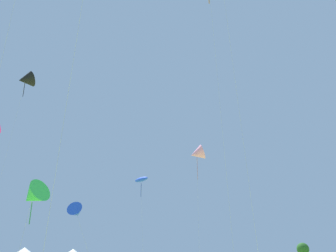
{
  "coord_description": "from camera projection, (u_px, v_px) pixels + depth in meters",
  "views": [
    {
      "loc": [
        -6.17,
        -2.83,
        1.93
      ],
      "look_at": [
        0.0,
        32.0,
        15.09
      ],
      "focal_mm": 37.5,
      "sensor_mm": 36.0,
      "label": 1
    }
  ],
  "objects": [
    {
      "name": "kite_black_delta",
      "position": [
        26.0,
        80.0,
        62.08
      ],
      "size": [
        4.36,
        3.92,
        33.05
      ],
      "color": "black",
      "rests_on": "ground"
    },
    {
      "name": "kite_green_delta",
      "position": [
        33.0,
        196.0,
        25.97
      ],
      "size": [
        2.89,
        2.84,
        7.33
      ],
      "color": "green",
      "rests_on": "ground"
    },
    {
      "name": "kite_pink_delta",
      "position": [
        197.0,
        154.0,
        54.99
      ],
      "size": [
        2.97,
        3.63,
        18.46
      ],
      "color": "pink",
      "rests_on": "ground"
    },
    {
      "name": "kite_blue_parafoil",
      "position": [
        141.0,
        180.0,
        63.33
      ],
      "size": [
        3.01,
        3.96,
        15.57
      ],
      "color": "blue",
      "rests_on": "ground"
    },
    {
      "name": "kite_blue_delta",
      "position": [
        76.0,
        212.0,
        34.87
      ],
      "size": [
        3.39,
        2.78,
        7.03
      ],
      "color": "blue",
      "rests_on": "ground"
    },
    {
      "name": "tree_distant_left",
      "position": [
        303.0,
        249.0,
        94.44
      ],
      "size": [
        3.22,
        3.22,
        5.39
      ],
      "color": "brown",
      "rests_on": "ground"
    }
  ]
}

